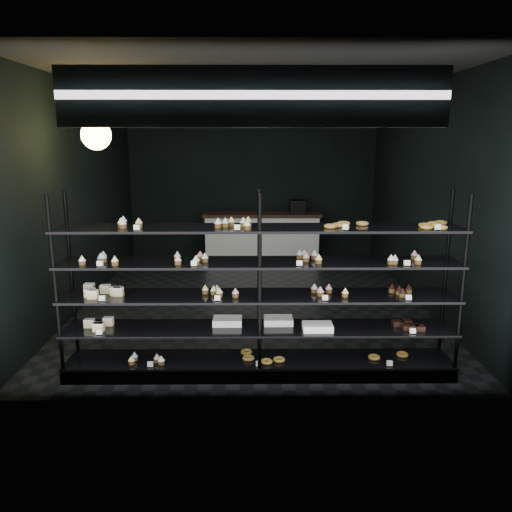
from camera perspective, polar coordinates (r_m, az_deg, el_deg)
name	(u,v)px	position (r m, az deg, el deg)	size (l,w,h in m)	color
room	(253,195)	(7.33, -0.38, 6.93)	(5.01, 6.01, 3.20)	black
display_shelf	(257,317)	(5.15, 0.12, -6.94)	(4.00, 0.50, 1.91)	black
signage	(253,97)	(4.37, -0.31, 17.74)	(3.30, 0.05, 0.50)	#0F0B3A
pendant_lamp	(96,135)	(6.30, -17.81, 13.04)	(0.35, 0.35, 0.90)	black
service_counter	(262,236)	(9.97, 0.74, 2.26)	(2.30, 0.65, 1.23)	white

